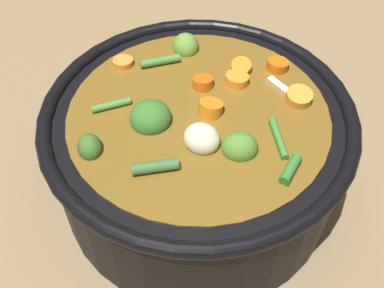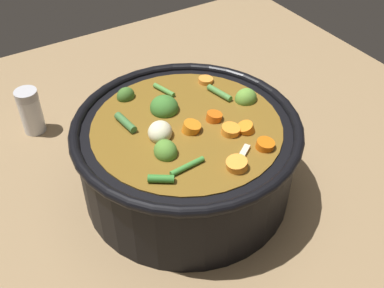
# 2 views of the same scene
# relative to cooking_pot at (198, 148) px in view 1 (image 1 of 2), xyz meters

# --- Properties ---
(ground_plane) EXTENTS (1.10, 1.10, 0.00)m
(ground_plane) POSITION_rel_cooking_pot_xyz_m (0.00, -0.00, -0.07)
(ground_plane) COLOR #8C704C
(cooking_pot) EXTENTS (0.33, 0.33, 0.15)m
(cooking_pot) POSITION_rel_cooking_pot_xyz_m (0.00, 0.00, 0.00)
(cooking_pot) COLOR black
(cooking_pot) RESTS_ON ground_plane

